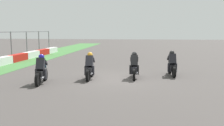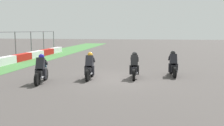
% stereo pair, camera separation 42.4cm
% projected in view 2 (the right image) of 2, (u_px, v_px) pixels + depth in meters
% --- Properties ---
extents(ground_plane, '(120.00, 120.00, 0.00)m').
position_uv_depth(ground_plane, '(113.00, 79.00, 13.88)').
color(ground_plane, '#4A4542').
extents(rider_lane_a, '(2.04, 0.55, 1.51)m').
position_uv_depth(rider_lane_a, '(173.00, 66.00, 14.63)').
color(rider_lane_a, black).
rests_on(rider_lane_a, ground_plane).
extents(rider_lane_b, '(2.04, 0.55, 1.51)m').
position_uv_depth(rider_lane_b, '(134.00, 67.00, 13.93)').
color(rider_lane_b, black).
rests_on(rider_lane_b, ground_plane).
extents(rider_lane_c, '(2.04, 0.55, 1.51)m').
position_uv_depth(rider_lane_c, '(90.00, 68.00, 13.73)').
color(rider_lane_c, black).
rests_on(rider_lane_c, ground_plane).
extents(rider_lane_d, '(2.04, 0.59, 1.51)m').
position_uv_depth(rider_lane_d, '(41.00, 71.00, 12.69)').
color(rider_lane_d, black).
rests_on(rider_lane_d, ground_plane).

